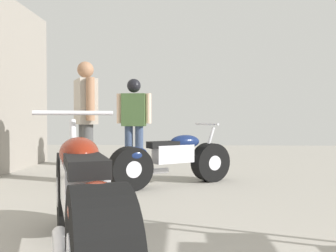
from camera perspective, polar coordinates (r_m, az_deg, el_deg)
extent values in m
plane|color=#9E998E|center=(3.63, 0.83, -13.56)|extent=(16.51, 16.51, 0.00)
cylinder|color=black|center=(3.03, -15.30, -10.30)|extent=(0.48, 0.70, 0.65)
cylinder|color=silver|center=(3.03, -15.30, -10.30)|extent=(0.34, 0.33, 0.25)
cube|color=silver|center=(2.27, -13.92, -9.50)|extent=(0.47, 0.69, 0.28)
ellipsoid|color=maroon|center=(2.47, -14.46, -4.36)|extent=(0.44, 0.59, 0.22)
cube|color=black|center=(2.07, -13.45, -6.30)|extent=(0.39, 0.53, 0.10)
ellipsoid|color=maroon|center=(1.61, -11.46, -13.34)|extent=(0.41, 0.51, 0.24)
cylinder|color=silver|center=(2.94, -15.27, -4.64)|extent=(0.14, 0.26, 0.59)
cylinder|color=silver|center=(2.89, -15.26, 2.10)|extent=(0.60, 0.27, 0.04)
cylinder|color=silver|center=(2.05, -17.17, -18.91)|extent=(0.29, 0.55, 0.09)
cylinder|color=black|center=(5.14, 7.01, -5.94)|extent=(0.59, 0.48, 0.56)
cylinder|color=silver|center=(5.14, 7.01, -5.94)|extent=(0.30, 0.30, 0.21)
cylinder|color=black|center=(4.50, -6.19, -6.98)|extent=(0.59, 0.48, 0.56)
cylinder|color=silver|center=(4.50, -6.19, -6.98)|extent=(0.30, 0.30, 0.21)
cube|color=silver|center=(4.77, 0.86, -4.59)|extent=(0.59, 0.48, 0.25)
ellipsoid|color=navy|center=(4.86, 2.82, -2.61)|extent=(0.51, 0.44, 0.19)
cube|color=black|center=(4.68, -0.81, -3.09)|extent=(0.46, 0.39, 0.09)
ellipsoid|color=navy|center=(4.50, -5.68, -4.73)|extent=(0.45, 0.40, 0.21)
cylinder|color=silver|center=(5.09, 6.71, -3.03)|extent=(0.21, 0.15, 0.51)
cylinder|color=silver|center=(5.06, 6.40, 0.32)|extent=(0.32, 0.48, 0.03)
cylinder|color=silver|center=(4.78, -2.64, -7.50)|extent=(0.45, 0.32, 0.08)
cylinder|color=#4C4C4C|center=(5.25, -13.62, -4.29)|extent=(0.22, 0.22, 0.84)
cylinder|color=#4C4C4C|center=(5.04, -13.12, -4.51)|extent=(0.22, 0.22, 0.84)
cube|color=#B2A899|center=(5.12, -13.42, 3.90)|extent=(0.44, 0.53, 0.64)
cylinder|color=#9E7051|center=(5.41, -14.08, 4.04)|extent=(0.16, 0.16, 0.59)
cylinder|color=#9E7051|center=(4.84, -12.68, 4.37)|extent=(0.16, 0.16, 0.59)
sphere|color=#9E7051|center=(5.16, -13.45, 9.02)|extent=(0.23, 0.23, 0.23)
cylinder|color=#384766|center=(6.41, -4.77, -3.50)|extent=(0.16, 0.16, 0.78)
cylinder|color=#384766|center=(6.45, -6.48, -3.48)|extent=(0.16, 0.16, 0.78)
cube|color=#476638|center=(6.41, -5.64, 2.67)|extent=(0.44, 0.25, 0.60)
cylinder|color=beige|center=(6.37, -3.25, 2.90)|extent=(0.11, 0.11, 0.55)
cylinder|color=beige|center=(6.46, -7.99, 2.87)|extent=(0.11, 0.11, 0.55)
sphere|color=black|center=(6.43, -5.65, 6.49)|extent=(0.22, 0.22, 0.22)
sphere|color=black|center=(6.43, -5.65, 6.63)|extent=(0.25, 0.25, 0.25)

